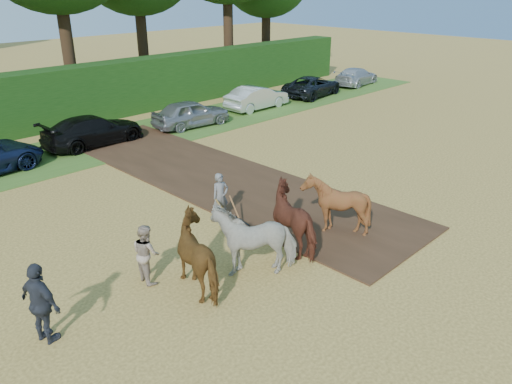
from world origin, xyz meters
The scene contains 8 objects.
ground centered at (0.00, 0.00, 0.00)m, with size 120.00×120.00×0.00m, color gold.
earth_strip centered at (1.50, 7.00, 0.03)m, with size 4.50×17.00×0.05m, color #472D1C.
grass_verge centered at (0.00, 14.00, 0.01)m, with size 50.00×5.00×0.03m, color #38601E.
hedgerow centered at (0.00, 18.50, 1.50)m, with size 46.00×1.60×3.00m, color #14380F.
spectator_near centered at (-4.51, 2.76, 0.79)m, with size 0.76×0.60×1.57m, color #C3AE99.
spectator_far centered at (-7.39, 2.31, 0.94)m, with size 1.11×0.46×1.89m, color #262B33.
plough_team centered at (-1.30, 1.28, 0.92)m, with size 6.35×4.42×1.86m.
parked_cars centered at (3.64, 13.90, 0.68)m, with size 40.64×2.99×1.43m.
Camera 1 is at (-10.37, -6.97, 7.17)m, focal length 35.00 mm.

